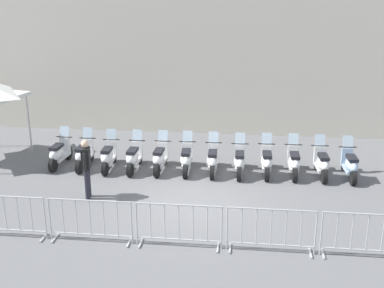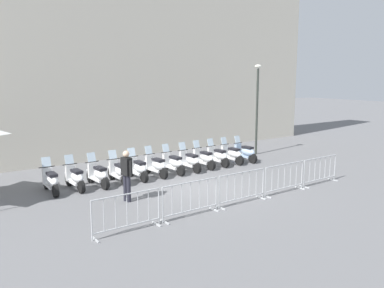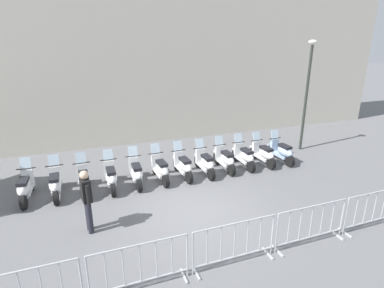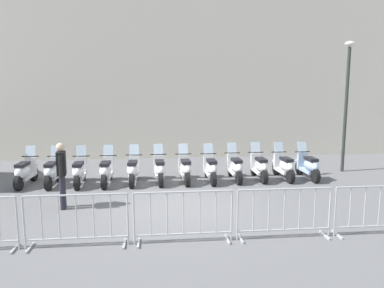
{
  "view_description": "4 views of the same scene",
  "coord_description": "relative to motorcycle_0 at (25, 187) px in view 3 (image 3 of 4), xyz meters",
  "views": [
    {
      "loc": [
        3.65,
        -11.53,
        5.61
      ],
      "look_at": [
        -0.57,
        1.94,
        1.11
      ],
      "focal_mm": 44.59,
      "sensor_mm": 36.0,
      "label": 1
    },
    {
      "loc": [
        -6.25,
        -12.62,
        3.99
      ],
      "look_at": [
        0.91,
        2.59,
        1.23
      ],
      "focal_mm": 35.97,
      "sensor_mm": 36.0,
      "label": 2
    },
    {
      "loc": [
        -1.41,
        -7.65,
        4.73
      ],
      "look_at": [
        0.34,
        2.84,
        1.16
      ],
      "focal_mm": 28.3,
      "sensor_mm": 36.0,
      "label": 3
    },
    {
      "loc": [
        1.19,
        -8.99,
        3.0
      ],
      "look_at": [
        0.16,
        2.88,
        1.25
      ],
      "focal_mm": 32.96,
      "sensor_mm": 36.0,
      "label": 4
    }
  ],
  "objects": [
    {
      "name": "ground_plane",
      "position": [
        5.13,
        -1.58,
        -0.45
      ],
      "size": [
        120.0,
        120.0,
        0.0
      ],
      "primitive_type": "plane",
      "color": "slate"
    },
    {
      "name": "motorcycle_0",
      "position": [
        0.0,
        0.0,
        0.0
      ],
      "size": [
        0.63,
        1.72,
        1.24
      ],
      "color": "black",
      "rests_on": "ground"
    },
    {
      "name": "motorcycle_1",
      "position": [
        0.86,
        0.12,
        0.0
      ],
      "size": [
        0.69,
        1.71,
        1.24
      ],
      "color": "black",
      "rests_on": "ground"
    },
    {
      "name": "motorcycle_2",
      "position": [
        1.72,
        0.21,
        0.0
      ],
      "size": [
        0.72,
        1.7,
        1.24
      ],
      "color": "black",
      "rests_on": "ground"
    },
    {
      "name": "motorcycle_3",
      "position": [
        2.56,
        0.37,
        0.0
      ],
      "size": [
        0.66,
        1.72,
        1.24
      ],
      "color": "black",
      "rests_on": "ground"
    },
    {
      "name": "motorcycle_4",
      "position": [
        3.4,
        0.58,
        0.0
      ],
      "size": [
        0.64,
        1.72,
        1.24
      ],
      "color": "black",
      "rests_on": "ground"
    },
    {
      "name": "motorcycle_5",
      "position": [
        4.25,
        0.76,
        0.0
      ],
      "size": [
        0.73,
        1.7,
        1.24
      ],
      "color": "black",
      "rests_on": "ground"
    },
    {
      "name": "motorcycle_6",
      "position": [
        5.1,
        0.91,
        0.0
      ],
      "size": [
        0.71,
        1.71,
        1.24
      ],
      "color": "black",
      "rests_on": "ground"
    },
    {
      "name": "motorcycle_7",
      "position": [
        5.94,
        1.05,
        0.0
      ],
      "size": [
        0.68,
        1.71,
        1.24
      ],
      "color": "black",
      "rests_on": "ground"
    },
    {
      "name": "motorcycle_8",
      "position": [
        6.78,
        1.29,
        0.0
      ],
      "size": [
        0.68,
        1.71,
        1.24
      ],
      "color": "black",
      "rests_on": "ground"
    },
    {
      "name": "motorcycle_9",
      "position": [
        7.62,
        1.48,
        0.0
      ],
      "size": [
        0.67,
        1.72,
        1.24
      ],
      "color": "black",
      "rests_on": "ground"
    },
    {
      "name": "motorcycle_10",
      "position": [
        8.47,
        1.62,
        0.0
      ],
      "size": [
        0.71,
        1.71,
        1.24
      ],
      "color": "black",
      "rests_on": "ground"
    },
    {
      "name": "motorcycle_11",
      "position": [
        9.32,
        1.75,
        0.0
      ],
      "size": [
        0.69,
        1.71,
        1.24
      ],
      "color": "black",
      "rests_on": "ground"
    },
    {
      "name": "barrier_segment_1",
      "position": [
        3.52,
        -4.25,
        0.07
      ],
      "size": [
        1.96,
        0.78,
        1.07
      ],
      "color": "#B2B5B7",
      "rests_on": "ground"
    },
    {
      "name": "barrier_segment_2",
      "position": [
        5.57,
        -3.86,
        0.07
      ],
      "size": [
        1.96,
        0.78,
        1.07
      ],
      "color": "#B2B5B7",
      "rests_on": "ground"
    },
    {
      "name": "barrier_segment_3",
      "position": [
        7.61,
        -3.47,
        0.07
      ],
      "size": [
        1.96,
        0.78,
        1.07
      ],
      "color": "#B2B5B7",
      "rests_on": "ground"
    },
    {
      "name": "barrier_segment_4",
      "position": [
        9.66,
        -3.08,
        0.07
      ],
      "size": [
        1.96,
        0.78,
        1.07
      ],
      "color": "#B2B5B7",
      "rests_on": "ground"
    },
    {
      "name": "street_lamp",
      "position": [
        10.92,
        3.11,
        2.54
      ],
      "size": [
        0.36,
        0.36,
        4.85
      ],
      "color": "#2D332D",
      "rests_on": "ground"
    },
    {
      "name": "officer_near_row_end",
      "position": [
        2.21,
        -2.04,
        0.53
      ],
      "size": [
        0.33,
        0.52,
        1.73
      ],
      "color": "#23232D",
      "rests_on": "ground"
    }
  ]
}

